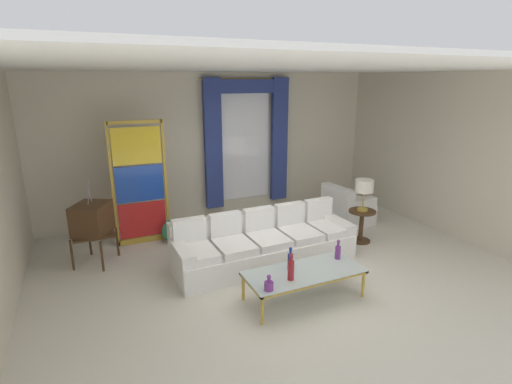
{
  "coord_description": "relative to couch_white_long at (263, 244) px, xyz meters",
  "views": [
    {
      "loc": [
        -2.61,
        -4.79,
        2.86
      ],
      "look_at": [
        -0.03,
        0.9,
        1.05
      ],
      "focal_mm": 27.39,
      "sensor_mm": 36.0,
      "label": 1
    }
  ],
  "objects": [
    {
      "name": "armchair_white",
      "position": [
        2.32,
        0.9,
        -0.02
      ],
      "size": [
        0.89,
        0.89,
        0.8
      ],
      "color": "white",
      "rests_on": "ground"
    },
    {
      "name": "peacock_figurine",
      "position": [
        -1.13,
        1.29,
        -0.09
      ],
      "size": [
        0.44,
        0.6,
        0.5
      ],
      "color": "beige",
      "rests_on": "ground"
    },
    {
      "name": "vintage_tv",
      "position": [
        -2.48,
        1.06,
        0.42
      ],
      "size": [
        0.73,
        0.76,
        1.35
      ],
      "color": "#472D19",
      "rests_on": "ground"
    },
    {
      "name": "bottle_amber_squat",
      "position": [
        0.64,
        -1.12,
        0.22
      ],
      "size": [
        0.08,
        0.08,
        0.29
      ],
      "color": "#753384",
      "rests_on": "coffee_table"
    },
    {
      "name": "wall_rear",
      "position": [
        0.11,
        2.6,
        1.19
      ],
      "size": [
        8.0,
        0.12,
        3.0
      ],
      "primitive_type": "cube",
      "color": "beige",
      "rests_on": "ground"
    },
    {
      "name": "round_side_table",
      "position": [
        1.97,
        -0.01,
        0.05
      ],
      "size": [
        0.48,
        0.48,
        0.59
      ],
      "color": "#472D19",
      "rests_on": "ground"
    },
    {
      "name": "coffee_table",
      "position": [
        0.01,
        -1.25,
        0.07
      ],
      "size": [
        1.59,
        0.68,
        0.41
      ],
      "color": "silver",
      "rests_on": "ground"
    },
    {
      "name": "bottle_blue_decanter",
      "position": [
        -0.63,
        -1.49,
        0.17
      ],
      "size": [
        0.11,
        0.11,
        0.2
      ],
      "color": "#753384",
      "rests_on": "coffee_table"
    },
    {
      "name": "bottle_crystal_tall",
      "position": [
        -0.14,
        -1.14,
        0.23
      ],
      "size": [
        0.07,
        0.07,
        0.32
      ],
      "color": "navy",
      "rests_on": "coffee_table"
    },
    {
      "name": "stained_glass_divider",
      "position": [
        -1.64,
        1.59,
        0.75
      ],
      "size": [
        0.95,
        0.05,
        2.2
      ],
      "color": "gold",
      "rests_on": "ground"
    },
    {
      "name": "curtained_window",
      "position": [
        0.77,
        2.43,
        1.43
      ],
      "size": [
        2.0,
        0.17,
        2.7
      ],
      "color": "white",
      "rests_on": "ground"
    },
    {
      "name": "bottle_ruby_flask",
      "position": [
        -0.26,
        -1.38,
        0.25
      ],
      "size": [
        0.08,
        0.08,
        0.36
      ],
      "color": "maroon",
      "rests_on": "coffee_table"
    },
    {
      "name": "ground_plane",
      "position": [
        0.11,
        -0.46,
        -0.31
      ],
      "size": [
        16.0,
        16.0,
        0.0
      ],
      "primitive_type": "plane",
      "color": "silver"
    },
    {
      "name": "wall_right",
      "position": [
        3.77,
        0.14,
        1.19
      ],
      "size": [
        0.12,
        7.0,
        3.0
      ],
      "primitive_type": "cube",
      "color": "beige",
      "rests_on": "ground"
    },
    {
      "name": "ceiling_slab",
      "position": [
        0.11,
        0.34,
        2.71
      ],
      "size": [
        8.0,
        7.6,
        0.04
      ],
      "primitive_type": "cube",
      "color": "white"
    },
    {
      "name": "couch_white_long",
      "position": [
        0.0,
        0.0,
        0.0
      ],
      "size": [
        2.94,
        0.97,
        0.86
      ],
      "color": "white",
      "rests_on": "ground"
    },
    {
      "name": "table_lamp_brass",
      "position": [
        1.97,
        -0.01,
        0.72
      ],
      "size": [
        0.32,
        0.32,
        0.57
      ],
      "color": "#B29338",
      "rests_on": "round_side_table"
    }
  ]
}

